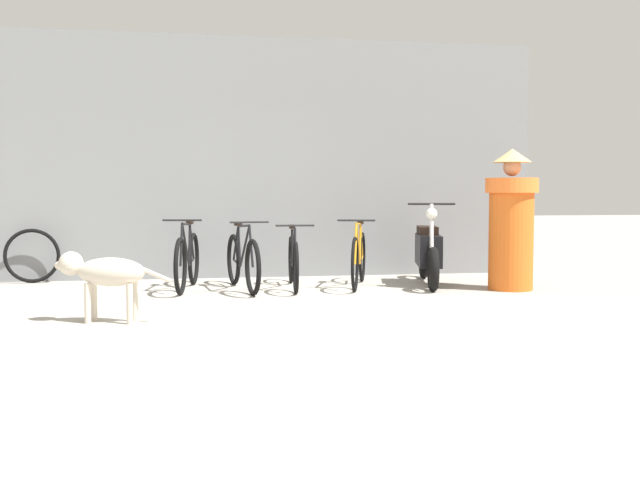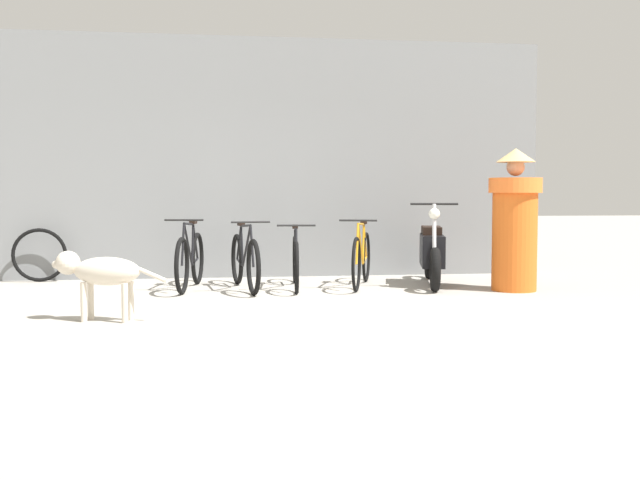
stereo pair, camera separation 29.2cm
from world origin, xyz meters
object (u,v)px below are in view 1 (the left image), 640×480
object	(u,v)px
bicycle_0	(187,261)
person_in_robes	(511,220)
bicycle_3	(359,258)
spare_tire_left	(32,256)
stray_dog	(103,273)
bicycle_2	(293,261)
bicycle_1	(243,261)
motorcycle	(428,252)

from	to	relation	value
bicycle_0	person_in_robes	bearing A→B (deg)	89.08
bicycle_3	spare_tire_left	distance (m)	4.29
bicycle_0	bicycle_3	size ratio (longest dim) A/B	1.01
bicycle_3	person_in_robes	xyz separation A→B (m)	(1.76, -0.63, 0.49)
spare_tire_left	bicycle_0	bearing A→B (deg)	-27.38
person_in_robes	stray_dog	bearing A→B (deg)	0.44
spare_tire_left	stray_dog	bearing A→B (deg)	-68.90
bicycle_2	stray_dog	distance (m)	2.97
spare_tire_left	bicycle_1	bearing A→B (deg)	-23.80
bicycle_2	spare_tire_left	distance (m)	3.49
bicycle_1	stray_dog	world-z (taller)	bicycle_1
bicycle_3	stray_dog	size ratio (longest dim) A/B	1.52
bicycle_0	bicycle_3	world-z (taller)	bicycle_0
bicycle_0	bicycle_3	bearing A→B (deg)	97.68
motorcycle	person_in_robes	distance (m)	1.15
bicycle_3	bicycle_1	bearing A→B (deg)	-68.65
bicycle_2	person_in_robes	world-z (taller)	person_in_robes
bicycle_2	person_in_robes	distance (m)	2.71
bicycle_3	stray_dog	bearing A→B (deg)	-35.03
bicycle_3	stray_dog	distance (m)	3.61
person_in_robes	spare_tire_left	bearing A→B (deg)	-34.26
bicycle_1	spare_tire_left	size ratio (longest dim) A/B	2.42
bicycle_2	motorcycle	bearing A→B (deg)	96.70
bicycle_1	bicycle_3	bearing A→B (deg)	85.23
bicycle_0	bicycle_2	distance (m)	1.30
bicycle_0	spare_tire_left	world-z (taller)	bicycle_0
motorcycle	spare_tire_left	bearing A→B (deg)	-88.58
bicycle_0	bicycle_2	size ratio (longest dim) A/B	0.97
bicycle_1	bicycle_3	xyz separation A→B (m)	(1.47, 0.09, 0.01)
bicycle_3	person_in_robes	size ratio (longest dim) A/B	0.95
bicycle_1	person_in_robes	size ratio (longest dim) A/B	1.01
bicycle_3	stray_dog	world-z (taller)	bicycle_3
bicycle_2	spare_tire_left	bearing A→B (deg)	-103.87
bicycle_1	bicycle_0	bearing A→B (deg)	-110.00
bicycle_0	motorcycle	size ratio (longest dim) A/B	0.87
stray_dog	person_in_robes	xyz separation A→B (m)	(4.64, 1.54, 0.39)
stray_dog	motorcycle	bearing A→B (deg)	-134.04
stray_dog	spare_tire_left	bearing A→B (deg)	-53.04
bicycle_1	spare_tire_left	xyz separation A→B (m)	(-2.67, 1.18, 0.01)
bicycle_1	person_in_robes	distance (m)	3.31
motorcycle	spare_tire_left	size ratio (longest dim) A/B	2.66
bicycle_3	person_in_robes	distance (m)	1.93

